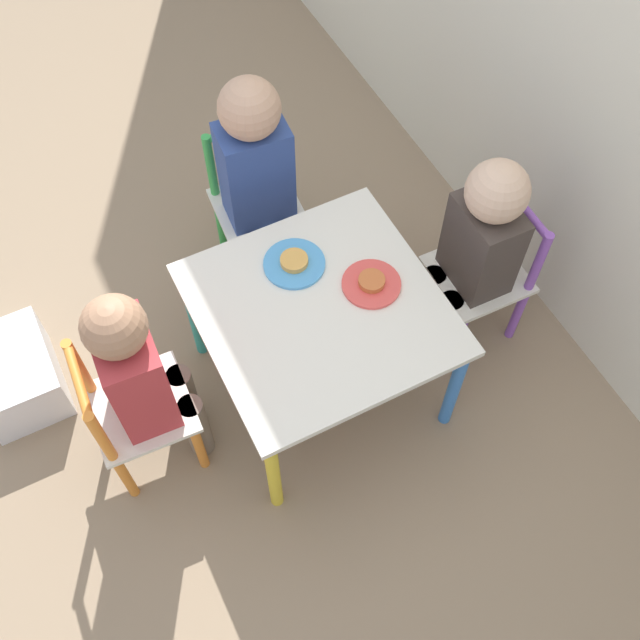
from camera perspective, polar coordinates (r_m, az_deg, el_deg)
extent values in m
plane|color=#8C755B|center=(2.33, 0.00, -4.79)|extent=(6.00, 6.00, 0.00)
cube|color=silver|center=(1.97, 0.00, 0.84)|extent=(0.62, 0.62, 0.02)
cylinder|color=teal|center=(2.25, -9.60, 0.45)|extent=(0.04, 0.04, 0.41)
cylinder|color=yellow|center=(2.00, -3.57, -11.64)|extent=(0.04, 0.04, 0.41)
cylinder|color=#DB3D38|center=(2.37, 2.96, 5.62)|extent=(0.04, 0.04, 0.41)
cylinder|color=#387AD1|center=(2.13, 10.19, -5.08)|extent=(0.04, 0.04, 0.41)
cube|color=silver|center=(2.28, 11.94, 3.43)|extent=(0.27, 0.27, 0.02)
cylinder|color=#8E51BC|center=(2.39, 7.92, 2.54)|extent=(0.03, 0.03, 0.26)
cylinder|color=#8E51BC|center=(2.30, 10.53, -1.39)|extent=(0.03, 0.03, 0.26)
cylinder|color=#8E51BC|center=(2.48, 12.16, 4.25)|extent=(0.03, 0.03, 0.26)
cylinder|color=#8E51BC|center=(2.39, 14.82, 0.52)|extent=(0.03, 0.03, 0.26)
cylinder|color=#8E51BC|center=(2.28, 13.32, 8.06)|extent=(0.03, 0.03, 0.26)
cylinder|color=#8E51BC|center=(2.19, 16.27, 4.14)|extent=(0.03, 0.03, 0.26)
cylinder|color=#8E51BC|center=(2.15, 15.44, 8.05)|extent=(0.21, 0.03, 0.02)
cube|color=silver|center=(2.40, -4.76, 8.51)|extent=(0.28, 0.28, 0.02)
cylinder|color=green|center=(2.42, -6.05, 3.91)|extent=(0.03, 0.03, 0.26)
cylinder|color=green|center=(2.46, -1.37, 5.44)|extent=(0.03, 0.03, 0.26)
cylinder|color=green|center=(2.55, -7.60, 7.46)|extent=(0.03, 0.03, 0.26)
cylinder|color=green|center=(2.58, -3.10, 8.88)|extent=(0.03, 0.03, 0.26)
cylinder|color=green|center=(2.36, -8.31, 11.42)|extent=(0.03, 0.03, 0.26)
cylinder|color=green|center=(2.40, -3.39, 12.90)|extent=(0.03, 0.03, 0.26)
cylinder|color=green|center=(2.30, -6.09, 14.19)|extent=(0.04, 0.21, 0.02)
cube|color=silver|center=(2.06, -13.46, -6.51)|extent=(0.27, 0.27, 0.02)
cylinder|color=orange|center=(2.13, -9.20, -9.48)|extent=(0.03, 0.03, 0.26)
cylinder|color=orange|center=(2.23, -10.97, -4.83)|extent=(0.03, 0.03, 0.26)
cylinder|color=orange|center=(2.14, -14.63, -11.43)|extent=(0.03, 0.03, 0.26)
cylinder|color=orange|center=(2.24, -16.11, -6.69)|extent=(0.03, 0.03, 0.26)
cylinder|color=orange|center=(1.91, -16.29, -8.67)|extent=(0.03, 0.03, 0.26)
cylinder|color=orange|center=(2.02, -17.82, -3.53)|extent=(0.03, 0.03, 0.26)
cylinder|color=orange|center=(1.86, -17.96, -4.45)|extent=(0.21, 0.04, 0.02)
cylinder|color=#7A6B5B|center=(2.35, 8.32, 1.52)|extent=(0.07, 0.07, 0.27)
cylinder|color=#7A6B5B|center=(2.31, 9.55, -0.35)|extent=(0.07, 0.07, 0.27)
cube|color=#423833|center=(2.15, 12.22, 5.64)|extent=(0.20, 0.14, 0.29)
sphere|color=#DBB293|center=(1.98, 13.37, 9.51)|extent=(0.17, 0.17, 0.17)
cylinder|color=#7A6B5B|center=(2.41, -4.71, 4.18)|extent=(0.07, 0.07, 0.27)
cylinder|color=#7A6B5B|center=(2.43, -2.48, 4.91)|extent=(0.07, 0.07, 0.27)
cube|color=#2D478E|center=(2.25, -4.91, 11.11)|extent=(0.16, 0.21, 0.34)
sphere|color=tan|center=(2.08, -5.42, 15.75)|extent=(0.17, 0.17, 0.17)
cylinder|color=#7A6B5B|center=(2.15, -9.36, -8.00)|extent=(0.07, 0.07, 0.27)
cylinder|color=#7A6B5B|center=(2.20, -10.21, -5.80)|extent=(0.07, 0.07, 0.27)
cube|color=#B23338|center=(1.91, -13.90, -4.09)|extent=(0.21, 0.15, 0.32)
sphere|color=#A37556|center=(1.72, -15.43, -0.52)|extent=(0.15, 0.15, 0.15)
cylinder|color=#E54C47|center=(2.00, 3.93, 2.75)|extent=(0.16, 0.16, 0.01)
cylinder|color=#CC6633|center=(1.99, 3.96, 2.98)|extent=(0.07, 0.07, 0.02)
cylinder|color=#4C9EE0|center=(2.04, -1.97, 4.31)|extent=(0.17, 0.17, 0.01)
cylinder|color=gold|center=(2.03, -1.98, 4.54)|extent=(0.08, 0.08, 0.02)
cube|color=silver|center=(2.42, -22.10, -3.91)|extent=(0.31, 0.23, 0.18)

